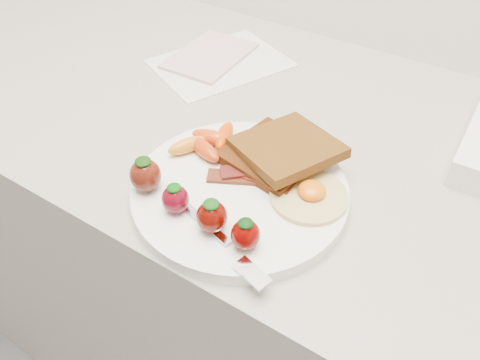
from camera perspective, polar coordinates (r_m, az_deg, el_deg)
The scene contains 11 objects.
counter at distance 1.03m, azimuth 5.30°, elevation -14.45°, with size 2.00×0.60×0.90m, color gray.
plate at distance 0.59m, azimuth 0.00°, elevation -1.36°, with size 0.27×0.27×0.02m, color white.
toast_lower at distance 0.61m, azimuth 4.04°, elevation 3.03°, with size 0.11×0.11×0.01m, color black.
toast_upper at distance 0.61m, azimuth 5.71°, elevation 3.98°, with size 0.12×0.12×0.01m, color #472B11.
fried_egg at distance 0.57m, azimuth 8.47°, elevation -1.73°, with size 0.10×0.10×0.02m.
bacon_strips at distance 0.59m, azimuth 1.55°, elevation 0.63°, with size 0.11×0.09×0.01m.
baby_carrots at distance 0.63m, azimuth -3.91°, elevation 4.67°, with size 0.08×0.11×0.02m.
strawberries at distance 0.53m, azimuth -6.45°, elevation -2.60°, with size 0.18×0.05×0.05m.
fork at distance 0.52m, azimuth -2.17°, elevation -7.54°, with size 0.16×0.07×0.00m.
paper_sheet at distance 0.86m, azimuth -2.41°, elevation 14.07°, with size 0.17×0.22×0.00m, color silver.
notepad at distance 0.88m, azimuth -3.63°, elevation 14.91°, with size 0.11×0.16×0.01m, color #D5A6A7.
Camera 1 is at (0.22, 1.18, 1.32)m, focal length 35.00 mm.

